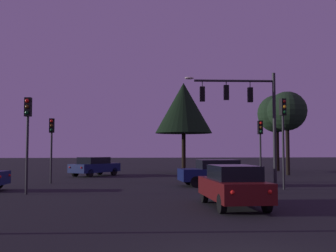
% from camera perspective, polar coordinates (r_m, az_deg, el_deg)
% --- Properties ---
extents(ground_plane, '(168.00, 168.00, 0.00)m').
position_cam_1_polar(ground_plane, '(31.85, -2.20, -7.18)').
color(ground_plane, black).
rests_on(ground_plane, ground).
extents(traffic_signal_mast_arm, '(5.55, 0.61, 6.78)m').
position_cam_1_polar(traffic_signal_mast_arm, '(24.91, 11.02, 2.81)').
color(traffic_signal_mast_arm, '#232326').
rests_on(traffic_signal_mast_arm, ground).
extents(traffic_light_corner_left, '(0.30, 0.35, 4.08)m').
position_cam_1_polar(traffic_light_corner_left, '(26.40, -16.14, -1.52)').
color(traffic_light_corner_left, '#232326').
rests_on(traffic_light_corner_left, ground).
extents(traffic_light_corner_right, '(0.36, 0.39, 4.82)m').
position_cam_1_polar(traffic_light_corner_right, '(22.23, 15.98, 0.09)').
color(traffic_light_corner_right, '#232326').
rests_on(traffic_light_corner_right, ground).
extents(traffic_light_median, '(0.31, 0.36, 4.04)m').
position_cam_1_polar(traffic_light_median, '(27.39, 12.94, -1.69)').
color(traffic_light_median, '#232326').
rests_on(traffic_light_median, ground).
extents(traffic_light_far_side, '(0.33, 0.37, 4.57)m').
position_cam_1_polar(traffic_light_far_side, '(20.13, -19.24, 0.04)').
color(traffic_light_far_side, '#232326').
rests_on(traffic_light_far_side, ground).
extents(car_nearside_lane, '(1.77, 4.30, 1.52)m').
position_cam_1_polar(car_nearside_lane, '(14.99, 9.17, -8.27)').
color(car_nearside_lane, '#4C0F0F').
rests_on(car_nearside_lane, ground).
extents(car_crossing_right, '(4.28, 2.12, 1.52)m').
position_cam_1_polar(car_crossing_right, '(23.67, 6.78, -6.51)').
color(car_crossing_right, '#0F1947').
rests_on(car_crossing_right, ground).
extents(car_far_lane, '(4.06, 4.50, 1.52)m').
position_cam_1_polar(car_far_lane, '(33.17, -10.31, -5.60)').
color(car_far_lane, '#0F1947').
rests_on(car_far_lane, ground).
extents(tree_behind_sign, '(3.32, 3.32, 7.05)m').
position_cam_1_polar(tree_behind_sign, '(35.56, 16.47, 1.98)').
color(tree_behind_sign, black).
rests_on(tree_behind_sign, ground).
extents(tree_left_far, '(5.25, 5.25, 8.34)m').
position_cam_1_polar(tree_left_far, '(37.36, 2.22, 2.55)').
color(tree_left_far, black).
rests_on(tree_left_far, ground).
extents(tree_center_horizon, '(3.82, 3.82, 7.72)m').
position_cam_1_polar(tree_center_horizon, '(42.57, 15.08, 1.62)').
color(tree_center_horizon, black).
rests_on(tree_center_horizon, ground).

